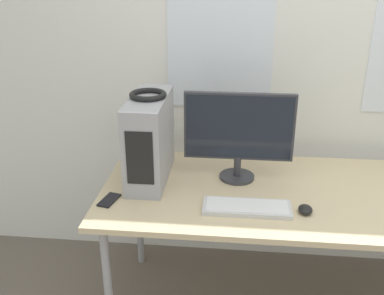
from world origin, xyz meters
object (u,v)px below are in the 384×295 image
(pc_tower, at_px, (150,139))
(mouse, at_px, (305,209))
(keyboard, at_px, (247,207))
(cell_phone, at_px, (109,200))
(headphones, at_px, (148,95))
(monitor_main, at_px, (239,132))

(pc_tower, xyz_separation_m, mouse, (0.75, -0.28, -0.20))
(keyboard, bearing_deg, cell_phone, 178.96)
(headphones, bearing_deg, keyboard, -29.21)
(pc_tower, distance_m, headphones, 0.23)
(headphones, xyz_separation_m, monitor_main, (0.45, 0.04, -0.19))
(monitor_main, bearing_deg, pc_tower, -175.25)
(cell_phone, bearing_deg, pc_tower, 73.19)
(monitor_main, distance_m, keyboard, 0.40)
(pc_tower, bearing_deg, mouse, -20.11)
(headphones, relative_size, mouse, 2.23)
(pc_tower, height_order, headphones, headphones)
(pc_tower, xyz_separation_m, monitor_main, (0.45, 0.04, 0.04))
(monitor_main, xyz_separation_m, mouse, (0.31, -0.31, -0.24))
(headphones, distance_m, mouse, 0.91)
(monitor_main, bearing_deg, cell_phone, -153.22)
(headphones, height_order, cell_phone, headphones)
(headphones, bearing_deg, cell_phone, -119.69)
(cell_phone, bearing_deg, keyboard, 11.92)
(pc_tower, height_order, mouse, pc_tower)
(pc_tower, bearing_deg, keyboard, -29.14)
(headphones, height_order, keyboard, headphones)
(keyboard, bearing_deg, mouse, -0.15)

